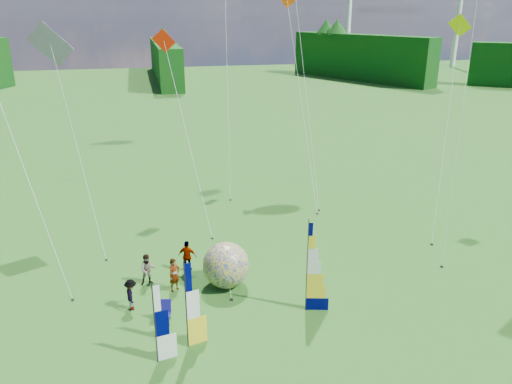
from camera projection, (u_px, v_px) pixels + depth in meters
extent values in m
plane|color=#317625|center=(302.00, 347.00, 20.67)|extent=(220.00, 220.00, 0.00)
sphere|color=#061C9D|center=(226.00, 265.00, 24.87)|extent=(2.65, 2.65, 2.33)
imported|color=#66594C|center=(174.00, 275.00, 24.55)|extent=(0.76, 0.69, 1.73)
imported|color=#66594C|center=(148.00, 270.00, 25.13)|extent=(0.84, 0.48, 1.65)
imported|color=#66594C|center=(131.00, 295.00, 23.03)|extent=(0.44, 1.01, 1.52)
imported|color=#66594C|center=(187.00, 256.00, 26.42)|extent=(1.09, 0.79, 1.73)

